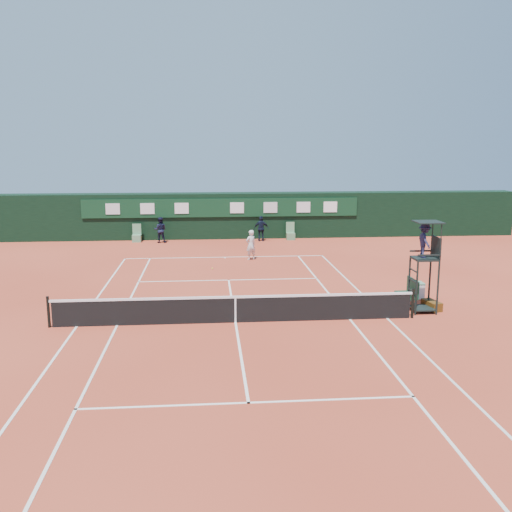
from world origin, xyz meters
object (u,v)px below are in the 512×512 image
Objects in this scene: cooler at (416,290)px; player at (251,245)px; umpire_chair at (425,247)px; player_bench at (409,292)px; tennis_net at (235,309)px.

cooler is 0.39× the size of player.
umpire_chair is 2.09× the size of player.
umpire_chair is 5.30× the size of cooler.
cooler is 10.41m from player.
cooler is (0.74, 1.23, -0.27)m from player_bench.
player is (-5.40, 9.62, 0.22)m from player_bench.
player_bench is 1.46m from cooler.
player is at bearing 118.58° from umpire_chair.
tennis_net is 3.77× the size of umpire_chair.
tennis_net is at bearing -174.17° from umpire_chair.
tennis_net is at bearing 52.36° from player.
cooler is at bearing 58.91° from player_bench.
umpire_chair is at bearing 5.83° from tennis_net.
umpire_chair reaches higher than tennis_net.
umpire_chair reaches higher than player.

